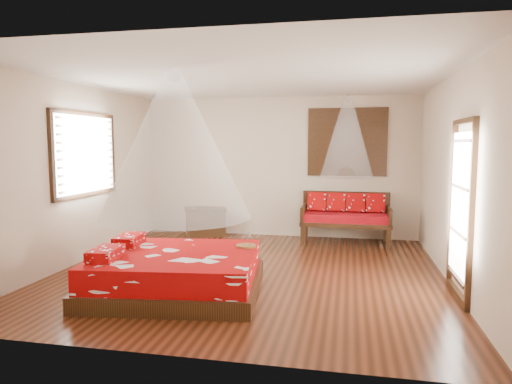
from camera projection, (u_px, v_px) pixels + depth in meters
room at (249, 176)px, 6.54m from camera, size 5.54×5.54×2.84m
bed at (176, 272)px, 5.76m from camera, size 2.26×2.09×0.64m
daybed at (346, 215)px, 8.67m from camera, size 1.66×0.74×0.94m
storage_chest at (205, 222)px, 9.33m from camera, size 0.98×0.86×0.56m
shutter_panel at (347, 142)px, 8.86m from camera, size 1.52×0.06×1.32m
window_left at (86, 154)px, 7.24m from camera, size 0.10×1.74×1.34m
glazed_door at (460, 211)px, 5.44m from camera, size 0.08×1.02×2.16m
wine_tray at (246, 243)px, 6.05m from camera, size 0.26×0.26×0.21m
mosquito_net_main at (175, 145)px, 5.59m from camera, size 1.87×1.87×1.80m
mosquito_net_daybed at (347, 137)px, 8.39m from camera, size 0.98×0.98×1.50m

